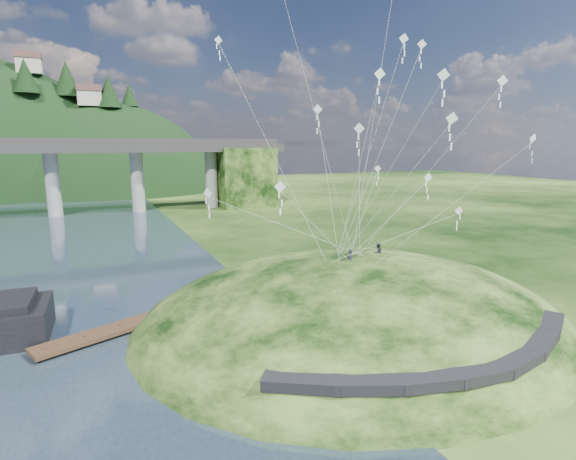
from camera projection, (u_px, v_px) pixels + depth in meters
name	position (u px, v px, depth m)	size (l,w,h in m)	color
ground	(271.00, 349.00, 31.07)	(320.00, 320.00, 0.00)	black
grass_hill	(353.00, 337.00, 36.38)	(36.00, 32.00, 13.00)	black
footpath	(461.00, 361.00, 24.98)	(22.29, 5.84, 0.83)	black
wooden_dock	(121.00, 327.00, 33.66)	(12.21, 6.60, 0.89)	#352215
kite_flyers	(370.00, 244.00, 37.11)	(4.52, 2.17, 1.85)	#242631
kite_swarm	(378.00, 108.00, 33.42)	(20.49, 17.60, 20.29)	white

